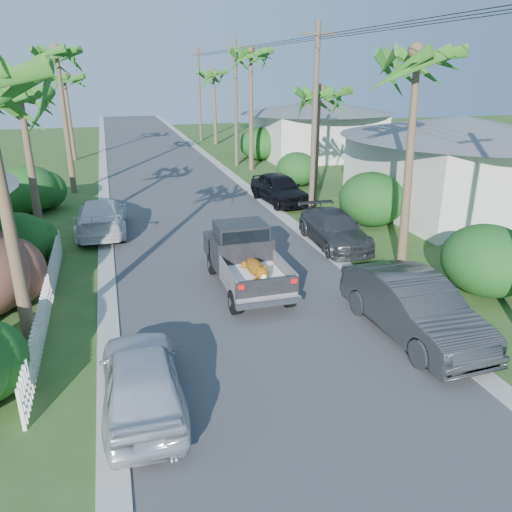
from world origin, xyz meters
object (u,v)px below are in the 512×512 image
object	(u,v)px
pickup_truck	(243,255)
palm_l_d	(64,76)
parked_car_rm	(334,229)
palm_l_c	(56,50)
palm_l_b	(19,92)
palm_r_b	(319,90)
palm_r_c	(251,51)
palm_r_d	(214,72)
house_right_far	(317,131)
parked_car_rf	(279,189)
utility_pole_d	(199,94)
parked_car_lf	(102,217)
utility_pole_b	(314,123)
parked_car_ln	(142,379)
utility_pole_c	(236,103)
palm_r_a	(421,53)
house_right_near	(456,169)
parked_car_rn	(413,308)

from	to	relation	value
pickup_truck	palm_l_d	bearing A→B (deg)	103.60
parked_car_rm	palm_l_c	size ratio (longest dim) A/B	0.51
palm_l_b	palm_r_b	distance (m)	13.73
palm_r_c	palm_l_b	bearing A→B (deg)	-132.88
palm_l_b	palm_r_d	size ratio (longest dim) A/B	0.93
parked_car_rm	house_right_far	world-z (taller)	house_right_far
parked_car_rf	utility_pole_d	distance (m)	27.15
parked_car_rf	palm_l_b	bearing A→B (deg)	-166.66
parked_car_lf	palm_r_d	world-z (taller)	palm_r_d
palm_l_b	parked_car_rm	bearing A→B (deg)	-15.24
pickup_truck	palm_r_b	world-z (taller)	palm_r_b
utility_pole_b	palm_r_d	bearing A→B (deg)	88.09
parked_car_ln	palm_r_d	bearing A→B (deg)	-103.51
palm_l_d	house_right_far	size ratio (longest dim) A/B	0.86
palm_l_b	palm_r_b	xyz separation A→B (m)	(13.40, 3.00, -0.20)
house_right_far	utility_pole_c	bearing A→B (deg)	-164.88
palm_l_b	parked_car_ln	bearing A→B (deg)	-74.97
palm_l_c	palm_r_d	size ratio (longest dim) A/B	1.15
palm_l_b	palm_r_b	size ratio (longest dim) A/B	1.03
parked_car_rm	utility_pole_d	bearing A→B (deg)	90.56
palm_r_a	palm_l_b	bearing A→B (deg)	155.39
house_right_far	utility_pole_b	world-z (taller)	utility_pole_b
palm_r_d	house_right_far	xyz separation A→B (m)	(6.50, -10.00, -4.62)
pickup_truck	house_right_near	world-z (taller)	house_right_near
palm_r_b	house_right_near	world-z (taller)	palm_r_b
parked_car_rm	parked_car_rf	world-z (taller)	parked_car_rf
parked_car_rm	utility_pole_d	distance (m)	34.42
parked_car_lf	utility_pole_d	xyz separation A→B (m)	(9.97, 29.75, 3.84)
house_right_far	utility_pole_b	distance (m)	18.71
parked_car_lf	house_right_near	world-z (taller)	house_right_near
parked_car_rf	utility_pole_d	world-z (taller)	utility_pole_d
utility_pole_c	palm_l_d	bearing A→B (deg)	153.62
palm_r_a	house_right_far	world-z (taller)	palm_r_a
utility_pole_b	parked_car_rf	bearing A→B (deg)	100.87
parked_car_lf	parked_car_rf	bearing A→B (deg)	-160.38
pickup_truck	utility_pole_c	distance (m)	22.85
palm_r_c	utility_pole_c	distance (m)	4.08
palm_l_c	palm_r_b	world-z (taller)	palm_l_c
parked_car_rf	utility_pole_b	bearing A→B (deg)	-85.07
palm_l_d	palm_r_a	distance (m)	30.80
parked_car_lf	palm_l_d	bearing A→B (deg)	-81.61
palm_r_a	house_right_far	bearing A→B (deg)	74.40
pickup_truck	utility_pole_b	bearing A→B (deg)	52.34
parked_car_lf	utility_pole_c	bearing A→B (deg)	-121.52
parked_car_rf	palm_r_a	world-z (taller)	palm_r_a
parked_car_rm	house_right_near	distance (m)	8.83
parked_car_rn	utility_pole_b	bearing A→B (deg)	78.63
pickup_truck	parked_car_ln	size ratio (longest dim) A/B	1.22
utility_pole_b	palm_r_c	bearing A→B (deg)	87.36
house_right_near	palm_l_c	bearing A→B (deg)	152.24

